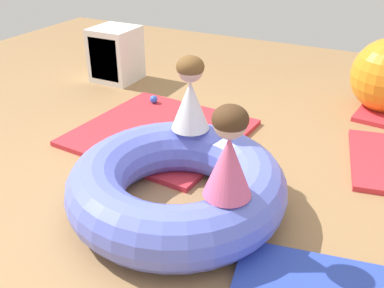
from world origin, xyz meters
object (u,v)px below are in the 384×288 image
at_px(inflatable_cushion, 177,185).
at_px(play_ball_blue, 154,99).
at_px(child_in_pink, 229,153).
at_px(child_in_white, 190,94).
at_px(play_ball_green, 138,154).
at_px(storage_cube, 114,55).

height_order(inflatable_cushion, play_ball_blue, inflatable_cushion).
xyz_separation_m(child_in_pink, play_ball_blue, (-1.35, 1.46, -0.51)).
bearing_deg(child_in_white, child_in_pink, 41.41).
bearing_deg(play_ball_blue, child_in_white, -46.17).
bearing_deg(child_in_white, play_ball_green, -78.89).
height_order(play_ball_green, storage_cube, storage_cube).
relative_size(child_in_pink, play_ball_blue, 6.78).
bearing_deg(play_ball_green, child_in_white, 10.80).
relative_size(child_in_pink, child_in_white, 1.00).
xyz_separation_m(inflatable_cushion, play_ball_blue, (-0.95, 1.28, -0.10)).
xyz_separation_m(child_in_white, play_ball_green, (-0.39, -0.07, -0.51)).
xyz_separation_m(child_in_white, play_ball_blue, (-0.83, 0.86, -0.51)).
relative_size(inflatable_cushion, play_ball_blue, 18.13).
xyz_separation_m(inflatable_cushion, child_in_pink, (0.39, -0.18, 0.41)).
bearing_deg(storage_cube, child_in_white, -39.58).
xyz_separation_m(child_in_pink, child_in_white, (-0.52, 0.59, 0.00)).
bearing_deg(child_in_pink, play_ball_green, 2.23).
relative_size(child_in_white, storage_cube, 0.88).
height_order(inflatable_cushion, storage_cube, storage_cube).
distance_m(inflatable_cushion, play_ball_blue, 1.60).
relative_size(play_ball_blue, storage_cube, 0.13).
bearing_deg(storage_cube, play_ball_blue, -30.36).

